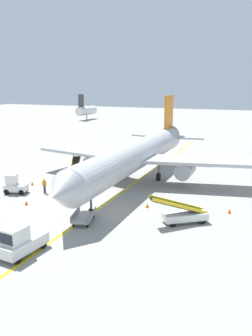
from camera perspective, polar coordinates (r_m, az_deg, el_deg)
name	(u,v)px	position (r m, az deg, el deg)	size (l,w,h in m)	color
ground_plane	(108,211)	(32.22, -2.97, -7.26)	(300.00, 300.00, 0.00)	gray
taxi_line_yellow	(118,195)	(37.02, -1.33, -4.45)	(0.30, 80.00, 0.01)	yellow
airliner	(138,154)	(41.17, 2.00, 2.30)	(28.60, 35.28, 10.10)	#B2B5BA
pushback_tug	(19,241)	(25.22, -17.42, -11.55)	(2.13, 3.72, 2.20)	silver
baggage_tug_near_wing	(14,185)	(39.15, -18.13, -2.72)	(2.68, 1.97, 2.10)	silver
belt_loader_forward_hold	(184,214)	(29.80, 9.60, -7.60)	(4.72, 4.05, 2.59)	silver
belt_loader_aft_hold	(74,174)	(42.97, -8.66, -0.99)	(3.15, 5.08, 2.59)	silver
baggage_cart_loaded	(84,217)	(29.84, -7.08, -8.12)	(2.28, 3.83, 0.94)	#A5A5A8
ground_crew_marshaller	(44,185)	(38.27, -13.47, -2.81)	(0.36, 0.24, 1.70)	#26262D
safety_cone_nose_left	(32,183)	(41.86, -15.40, -2.51)	(0.36, 0.36, 0.44)	orange
safety_cone_nose_right	(147,205)	(33.14, 3.57, -6.26)	(0.36, 0.36, 0.44)	orange
safety_cone_wingtip_left	(89,192)	(37.54, -6.22, -3.93)	(0.36, 0.36, 0.44)	orange
safety_cone_wingtip_right	(26,203)	(35.21, -16.31, -5.60)	(0.36, 0.36, 0.44)	orange
safety_cone_tail_area	(229,211)	(33.03, 16.89, -6.91)	(0.36, 0.36, 0.44)	orange
distant_aircraft_far_left	(86,110)	(121.78, -6.63, 9.55)	(3.00, 10.10, 8.80)	silver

